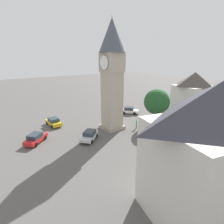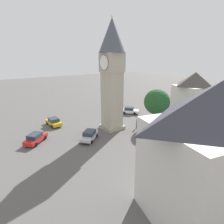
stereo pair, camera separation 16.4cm
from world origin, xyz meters
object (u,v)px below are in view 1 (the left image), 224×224
(car_red_corner, at_px, (89,136))
(pedestrian, at_px, (136,123))
(car_blue_kerb, at_px, (53,122))
(car_white_side, at_px, (129,110))
(tree, at_px, (157,102))
(car_silver_kerb, at_px, (36,138))
(building_shop_left, at_px, (193,93))
(clock_tower, at_px, (112,67))
(building_terrace_right, at_px, (212,151))

(car_red_corner, distance_m, pedestrian, 9.58)
(car_blue_kerb, xyz_separation_m, car_red_corner, (9.78, 2.32, 0.00))
(car_white_side, xyz_separation_m, tree, (8.56, -0.96, 3.87))
(car_red_corner, height_order, car_white_side, same)
(car_blue_kerb, relative_size, car_white_side, 1.00)
(car_silver_kerb, xyz_separation_m, car_red_corner, (4.15, 7.15, 0.00))
(car_silver_kerb, height_order, building_shop_left, building_shop_left)
(car_white_side, distance_m, tree, 9.44)
(clock_tower, bearing_deg, building_shop_left, 79.81)
(pedestrian, bearing_deg, car_white_side, 145.80)
(clock_tower, distance_m, building_shop_left, 21.71)
(car_blue_kerb, height_order, building_terrace_right, building_terrace_right)
(car_red_corner, height_order, pedestrian, pedestrian)
(clock_tower, relative_size, building_shop_left, 1.99)
(car_blue_kerb, xyz_separation_m, car_silver_kerb, (5.63, -4.83, 0.00))
(pedestrian, bearing_deg, car_red_corner, -95.37)
(building_shop_left, bearing_deg, car_blue_kerb, -111.99)
(car_blue_kerb, relative_size, building_terrace_right, 0.37)
(car_blue_kerb, relative_size, tree, 0.60)
(car_blue_kerb, bearing_deg, pedestrian, 48.00)
(building_shop_left, bearing_deg, building_terrace_right, -57.68)
(building_terrace_right, bearing_deg, car_white_side, 150.54)
(car_blue_kerb, relative_size, car_red_corner, 0.99)
(clock_tower, bearing_deg, car_blue_kerb, -133.86)
(car_red_corner, xyz_separation_m, car_white_side, (-6.75, 14.73, 0.00))
(clock_tower, distance_m, pedestrian, 11.07)
(car_silver_kerb, height_order, building_terrace_right, building_terrace_right)
(car_silver_kerb, height_order, pedestrian, pedestrian)
(clock_tower, bearing_deg, car_silver_kerb, -99.94)
(clock_tower, bearing_deg, tree, 64.97)
(car_blue_kerb, distance_m, car_white_side, 17.32)
(building_terrace_right, bearing_deg, tree, 141.23)
(car_blue_kerb, distance_m, car_red_corner, 10.05)
(building_shop_left, bearing_deg, tree, -90.06)
(tree, bearing_deg, pedestrian, -102.13)
(car_white_side, distance_m, building_terrace_right, 28.93)
(car_red_corner, distance_m, building_shop_left, 26.77)
(clock_tower, bearing_deg, car_red_corner, -72.53)
(car_white_side, xyz_separation_m, pedestrian, (7.64, -5.20, 0.25))
(car_white_side, bearing_deg, car_blue_kerb, -100.07)
(car_silver_kerb, bearing_deg, tree, 74.10)
(pedestrian, xyz_separation_m, building_terrace_right, (17.17, -8.82, 4.73))
(car_silver_kerb, xyz_separation_m, pedestrian, (5.05, 16.68, 0.25))
(clock_tower, xyz_separation_m, car_red_corner, (1.86, -5.91, -10.35))
(car_white_side, bearing_deg, car_silver_kerb, -83.23)
(car_red_corner, distance_m, car_white_side, 16.20)
(car_silver_kerb, bearing_deg, pedestrian, 73.17)
(tree, bearing_deg, building_shop_left, 89.94)
(tree, bearing_deg, building_terrace_right, -38.77)
(car_red_corner, relative_size, pedestrian, 2.51)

